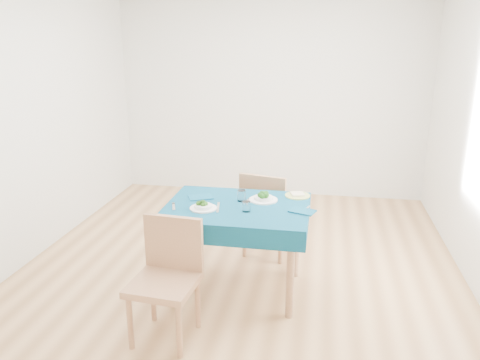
% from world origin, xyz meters
% --- Properties ---
extents(room_shell, '(4.02, 4.52, 2.73)m').
position_xyz_m(room_shell, '(0.00, 0.00, 1.35)').
color(room_shell, '#9F6F42').
rests_on(room_shell, ground).
extents(table, '(1.13, 0.86, 0.76)m').
position_xyz_m(table, '(0.05, -0.40, 0.38)').
color(table, '#073952').
rests_on(table, ground).
extents(chair_near, '(0.48, 0.51, 1.09)m').
position_xyz_m(chair_near, '(-0.33, -1.13, 0.54)').
color(chair_near, '#946745').
rests_on(chair_near, ground).
extents(chair_far, '(0.55, 0.58, 1.12)m').
position_xyz_m(chair_far, '(0.22, 0.37, 0.56)').
color(chair_far, '#946745').
rests_on(chair_far, ground).
extents(bowl_near, '(0.21, 0.21, 0.06)m').
position_xyz_m(bowl_near, '(-0.20, -0.52, 0.79)').
color(bowl_near, white).
rests_on(bowl_near, table).
extents(bowl_far, '(0.24, 0.24, 0.07)m').
position_xyz_m(bowl_far, '(0.24, -0.24, 0.79)').
color(bowl_far, white).
rests_on(bowl_far, table).
extents(fork_near, '(0.07, 0.16, 0.00)m').
position_xyz_m(fork_near, '(-0.44, -0.52, 0.76)').
color(fork_near, silver).
rests_on(fork_near, table).
extents(knife_near, '(0.06, 0.23, 0.00)m').
position_xyz_m(knife_near, '(-0.09, -0.47, 0.76)').
color(knife_near, silver).
rests_on(knife_near, table).
extents(fork_far, '(0.05, 0.17, 0.00)m').
position_xyz_m(fork_far, '(0.11, -0.29, 0.76)').
color(fork_far, silver).
rests_on(fork_far, table).
extents(knife_far, '(0.07, 0.19, 0.00)m').
position_xyz_m(knife_far, '(0.60, -0.39, 0.76)').
color(knife_far, silver).
rests_on(knife_far, table).
extents(napkin_near, '(0.24, 0.21, 0.01)m').
position_xyz_m(napkin_near, '(-0.29, -0.27, 0.76)').
color(napkin_near, navy).
rests_on(napkin_near, table).
extents(napkin_far, '(0.22, 0.19, 0.01)m').
position_xyz_m(napkin_far, '(0.57, -0.44, 0.76)').
color(napkin_far, navy).
rests_on(napkin_far, table).
extents(tumbler_center, '(0.07, 0.07, 0.09)m').
position_xyz_m(tumbler_center, '(0.06, -0.28, 0.80)').
color(tumbler_center, white).
rests_on(tumbler_center, table).
extents(tumbler_side, '(0.06, 0.06, 0.08)m').
position_xyz_m(tumbler_side, '(0.14, -0.51, 0.80)').
color(tumbler_side, white).
rests_on(tumbler_side, table).
extents(side_plate, '(0.21, 0.21, 0.01)m').
position_xyz_m(side_plate, '(0.51, -0.08, 0.76)').
color(side_plate, '#B6C560').
rests_on(side_plate, table).
extents(bread_slice, '(0.13, 0.13, 0.02)m').
position_xyz_m(bread_slice, '(0.51, -0.08, 0.78)').
color(bread_slice, beige).
rests_on(bread_slice, side_plate).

